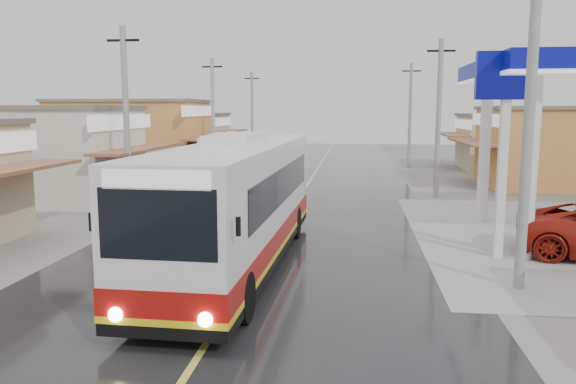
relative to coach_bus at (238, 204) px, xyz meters
name	(u,v)px	position (x,y,z in m)	size (l,w,h in m)	color
ground	(248,279)	(0.49, -1.20, -1.84)	(120.00, 120.00, 0.00)	slate
road	(301,195)	(0.49, 13.80, -1.83)	(12.00, 90.00, 0.02)	black
centre_line	(301,195)	(0.49, 13.80, -1.82)	(0.15, 90.00, 0.01)	#D8CC4C
shopfronts_left	(94,184)	(-12.51, 16.80, -1.84)	(11.00, 44.00, 5.20)	tan
utility_poles_left	(179,190)	(-6.51, 14.80, -1.84)	(1.60, 50.00, 8.00)	gray
utility_poles_right	(435,197)	(7.49, 13.80, -1.84)	(1.60, 36.00, 8.00)	gray
coach_bus	(238,204)	(0.00, 0.00, 0.00)	(3.09, 12.32, 3.82)	silver
second_bus	(227,158)	(-4.47, 17.96, -0.26)	(3.59, 9.11, 2.94)	silver
cyclist	(199,198)	(-3.38, 7.88, -1.16)	(1.03, 2.03, 2.10)	black
tricycle_near	(131,184)	(-7.19, 9.65, -0.80)	(1.73, 2.48, 1.82)	#26262D
tyre_stack	(130,213)	(-6.00, 6.56, -1.62)	(0.88, 0.88, 0.45)	black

